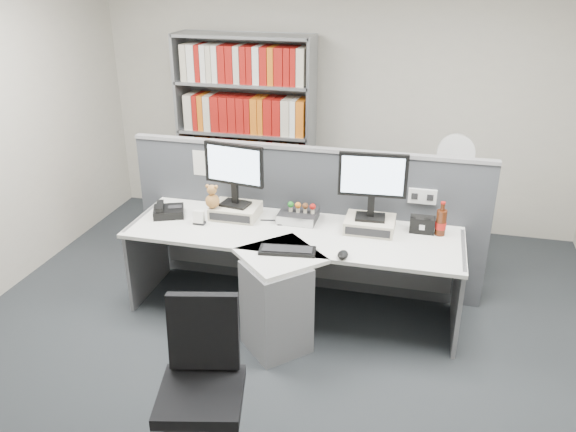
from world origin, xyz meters
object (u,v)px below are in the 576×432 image
(desk, at_px, (286,274))
(desk_calendar, at_px, (199,218))
(monitor_right, at_px, (373,180))
(mouse, at_px, (343,255))
(office_chair, at_px, (202,380))
(keyboard, at_px, (287,250))
(shelving_unit, at_px, (246,135))
(desktop_pc, at_px, (298,216))
(monitor_left, at_px, (234,169))
(desk_phone, at_px, (168,211))
(cola_bottle, at_px, (441,223))
(desk_fan, at_px, (455,157))
(filing_cabinet, at_px, (447,228))
(speaker, at_px, (422,225))

(desk, xyz_separation_m, desk_calendar, (-0.76, 0.17, 0.31))
(monitor_right, bearing_deg, mouse, -104.46)
(monitor_right, bearing_deg, office_chair, -112.22)
(monitor_right, relative_size, keyboard, 1.24)
(keyboard, relative_size, shelving_unit, 0.21)
(desktop_pc, height_order, mouse, desktop_pc)
(desk_calendar, bearing_deg, monitor_right, 9.11)
(desk_calendar, height_order, office_chair, office_chair)
(monitor_left, height_order, mouse, monitor_left)
(desk, relative_size, keyboard, 6.13)
(desk_phone, xyz_separation_m, cola_bottle, (2.18, 0.17, 0.06))
(monitor_left, relative_size, desktop_pc, 1.72)
(desktop_pc, xyz_separation_m, keyboard, (0.05, -0.56, -0.03))
(monitor_left, xyz_separation_m, monitor_right, (1.10, 0.00, 0.01))
(desk_fan, bearing_deg, shelving_unit, 167.92)
(keyboard, distance_m, desk_fan, 1.95)
(desk, bearing_deg, shelving_unit, 115.96)
(desk, xyz_separation_m, monitor_right, (0.57, 0.38, 0.68))
(mouse, relative_size, desk_calendar, 1.08)
(keyboard, xyz_separation_m, office_chair, (-0.18, -1.22, -0.22))
(cola_bottle, bearing_deg, monitor_right, -174.59)
(desk, distance_m, desktop_pc, 0.53)
(filing_cabinet, bearing_deg, desk, -130.61)
(monitor_right, bearing_deg, desk_phone, -175.86)
(desktop_pc, xyz_separation_m, filing_cabinet, (1.21, 0.97, -0.41))
(cola_bottle, bearing_deg, desk_fan, 84.48)
(filing_cabinet, height_order, desk_fan, desk_fan)
(mouse, xyz_separation_m, desk_calendar, (-1.20, 0.29, 0.03))
(monitor_left, height_order, filing_cabinet, monitor_left)
(keyboard, distance_m, speaker, 1.10)
(desk, distance_m, keyboard, 0.31)
(monitor_left, xyz_separation_m, desk_calendar, (-0.23, -0.21, -0.36))
(desktop_pc, xyz_separation_m, desk_calendar, (-0.75, -0.26, 0.01))
(mouse, bearing_deg, cola_bottle, 39.87)
(speaker, distance_m, office_chair, 2.13)
(monitor_left, distance_m, speaker, 1.54)
(speaker, height_order, shelving_unit, shelving_unit)
(monitor_left, height_order, desktop_pc, monitor_left)
(office_chair, bearing_deg, monitor_left, 102.60)
(desktop_pc, bearing_deg, mouse, -50.57)
(monitor_right, relative_size, office_chair, 0.55)
(filing_cabinet, bearing_deg, desk_calendar, -147.89)
(cola_bottle, distance_m, filing_cabinet, 1.08)
(desktop_pc, bearing_deg, desk_phone, -171.10)
(cola_bottle, height_order, filing_cabinet, cola_bottle)
(desk, xyz_separation_m, speaker, (0.97, 0.45, 0.33))
(desk, xyz_separation_m, mouse, (0.44, -0.12, 0.29))
(keyboard, height_order, cola_bottle, cola_bottle)
(monitor_left, height_order, cola_bottle, monitor_left)
(monitor_right, bearing_deg, keyboard, -135.88)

